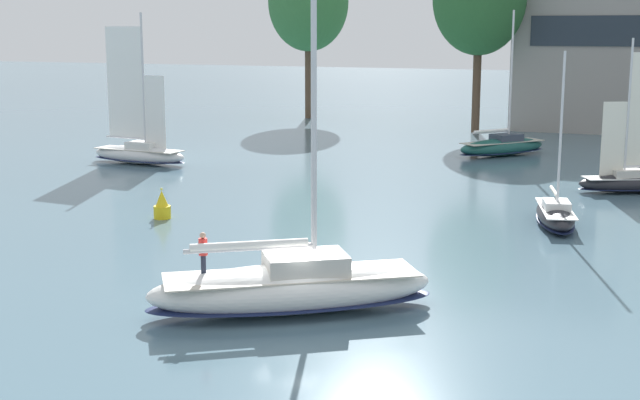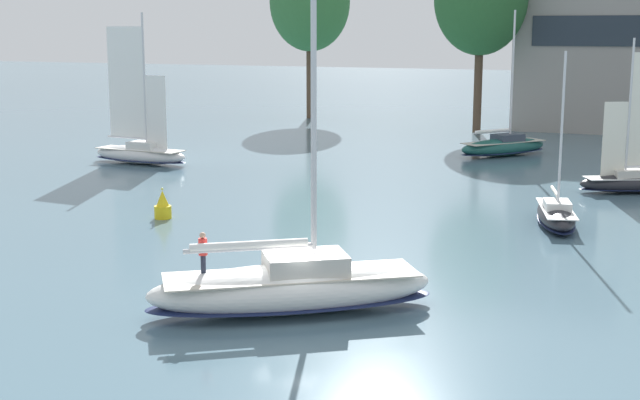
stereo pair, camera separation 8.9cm
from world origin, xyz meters
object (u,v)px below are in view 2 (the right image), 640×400
Objects in this scene: tree_shore_left at (310,2)px; sailboat_moored_mid_channel at (504,146)px; sailboat_moored_near_marina at (633,180)px; sailboat_main at (292,286)px; sailboat_moored_outer_mooring at (556,214)px; sailboat_moored_far_slip at (140,152)px; channel_buoy at (163,206)px.

sailboat_moored_mid_channel is (27.66, -23.53, -12.93)m from tree_shore_left.
sailboat_moored_mid_channel is (-11.21, 14.16, -0.01)m from sailboat_moored_near_marina.
sailboat_main reaches higher than sailboat_moored_outer_mooring.
tree_shore_left is 2.04× the size of sailboat_moored_outer_mooring.
sailboat_moored_near_marina is 0.83× the size of sailboat_moored_mid_channel.
sailboat_moored_mid_channel reaches higher than sailboat_moored_far_slip.
channel_buoy is (12.82, -17.47, -0.26)m from sailboat_moored_far_slip.
tree_shore_left is 41.04m from sailboat_moored_far_slip.
sailboat_moored_far_slip reaches higher than sailboat_moored_outer_mooring.
sailboat_main is 45.94m from sailboat_moored_mid_channel.
channel_buoy is (-21.39, -6.55, 0.05)m from sailboat_moored_outer_mooring.
sailboat_moored_mid_channel is at bearing 30.23° from sailboat_moored_far_slip.
tree_shore_left is at bearing 139.61° from sailboat_moored_mid_channel.
sailboat_main is at bearing -68.20° from tree_shore_left.
sailboat_moored_outer_mooring is at bearing -106.06° from sailboat_moored_near_marina.
sailboat_main is (27.79, -69.48, -12.71)m from tree_shore_left.
tree_shore_left is 1.93× the size of sailboat_moored_near_marina.
sailboat_main is 40.49m from sailboat_moored_far_slip.
sailboat_moored_mid_channel reaches higher than sailboat_moored_outer_mooring.
sailboat_moored_near_marina is at bearing 1.96° from sailboat_moored_far_slip.
sailboat_moored_mid_channel is 6.80× the size of channel_buoy.
sailboat_main reaches higher than sailboat_moored_near_marina.
sailboat_moored_outer_mooring is 5.34× the size of channel_buoy.
sailboat_moored_near_marina reaches higher than channel_buoy.
sailboat_moored_outer_mooring is (34.21, -10.92, -0.31)m from sailboat_moored_far_slip.
sailboat_moored_near_marina is at bearing 70.77° from sailboat_main.
sailboat_moored_mid_channel is at bearing -40.39° from tree_shore_left.
sailboat_moored_outer_mooring is at bearing -17.70° from sailboat_moored_far_slip.
sailboat_moored_near_marina is (38.87, -37.69, -12.91)m from tree_shore_left.
sailboat_moored_mid_channel is 1.27× the size of sailboat_moored_outer_mooring.
sailboat_moored_outer_mooring is (7.57, 19.58, -0.39)m from sailboat_main.
sailboat_moored_near_marina is at bearing -51.64° from sailboat_moored_mid_channel.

